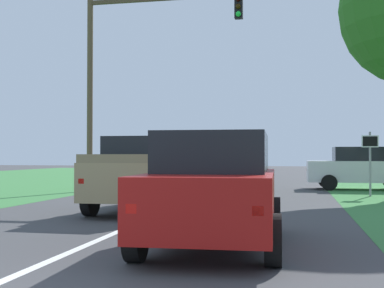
{
  "coord_description": "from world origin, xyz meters",
  "views": [
    {
      "loc": [
        3.43,
        -3.17,
        1.5
      ],
      "look_at": [
        0.08,
        13.41,
        1.88
      ],
      "focal_mm": 48.18,
      "sensor_mm": 36.0,
      "label": 1
    }
  ],
  "objects_px": {
    "red_suv_near": "(215,187)",
    "pickup_truck_lead": "(144,174)",
    "traffic_light": "(129,58)",
    "crossing_suv_far": "(362,167)",
    "keep_moving_sign": "(370,155)"
  },
  "relations": [
    {
      "from": "red_suv_near",
      "to": "pickup_truck_lead",
      "type": "xyz_separation_m",
      "value": [
        -2.71,
        4.95,
        0.03
      ]
    },
    {
      "from": "traffic_light",
      "to": "crossing_suv_far",
      "type": "bearing_deg",
      "value": 19.0
    },
    {
      "from": "keep_moving_sign",
      "to": "crossing_suv_far",
      "type": "height_order",
      "value": "keep_moving_sign"
    },
    {
      "from": "keep_moving_sign",
      "to": "crossing_suv_far",
      "type": "relative_size",
      "value": 0.51
    },
    {
      "from": "keep_moving_sign",
      "to": "crossing_suv_far",
      "type": "bearing_deg",
      "value": 87.31
    },
    {
      "from": "pickup_truck_lead",
      "to": "keep_moving_sign",
      "type": "relative_size",
      "value": 2.08
    },
    {
      "from": "traffic_light",
      "to": "keep_moving_sign",
      "type": "height_order",
      "value": "traffic_light"
    },
    {
      "from": "red_suv_near",
      "to": "pickup_truck_lead",
      "type": "relative_size",
      "value": 0.91
    },
    {
      "from": "pickup_truck_lead",
      "to": "keep_moving_sign",
      "type": "height_order",
      "value": "keep_moving_sign"
    },
    {
      "from": "pickup_truck_lead",
      "to": "traffic_light",
      "type": "relative_size",
      "value": 0.58
    },
    {
      "from": "pickup_truck_lead",
      "to": "crossing_suv_far",
      "type": "bearing_deg",
      "value": 56.29
    },
    {
      "from": "red_suv_near",
      "to": "pickup_truck_lead",
      "type": "bearing_deg",
      "value": 118.69
    },
    {
      "from": "red_suv_near",
      "to": "traffic_light",
      "type": "bearing_deg",
      "value": 114.74
    },
    {
      "from": "red_suv_near",
      "to": "traffic_light",
      "type": "xyz_separation_m",
      "value": [
        -5.49,
        11.92,
        4.59
      ]
    },
    {
      "from": "pickup_truck_lead",
      "to": "keep_moving_sign",
      "type": "distance_m",
      "value": 9.27
    }
  ]
}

